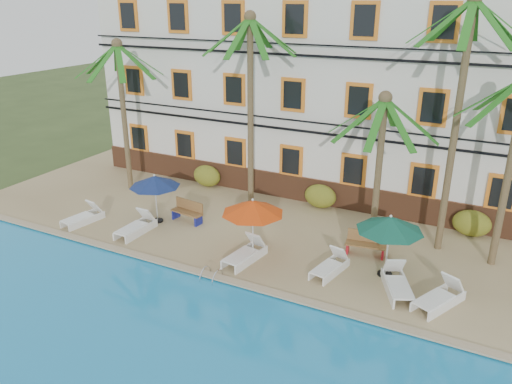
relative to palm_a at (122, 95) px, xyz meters
The scene contains 23 objects.
ground 11.49m from the palm_a, 26.23° to the right, with size 100.00×100.00×0.00m, color #384C23.
pool_deck 10.49m from the palm_a, ahead, with size 30.00×12.00×0.25m, color tan.
pool_coping 11.77m from the palm_a, 30.52° to the right, with size 30.00×0.35×0.06m, color tan.
hotel_building 10.76m from the palm_a, 30.17° to the left, with size 25.40×6.44×10.22m.
palm_a is the anchor object (origin of this frame).
palm_b 6.65m from the palm_a, ahead, with size 4.04×4.04×8.59m.
palm_c 12.51m from the palm_a, ahead, with size 4.04×4.04×5.97m.
palm_d 14.96m from the palm_a, ahead, with size 4.04×4.04×9.31m.
shrub_left 5.70m from the palm_a, 31.41° to the left, with size 1.50×0.90×1.10m, color #245117.
shrub_mid 10.52m from the palm_a, 12.08° to the left, with size 1.50×0.90×1.10m, color #245117.
shrub_right 16.58m from the palm_a, ahead, with size 1.50×0.90×1.10m, color #245117.
umbrella_blue 5.39m from the palm_a, 35.45° to the right, with size 2.16×2.16×2.16m.
umbrella_red 9.87m from the palm_a, 21.73° to the right, with size 2.32×2.32×2.32m.
umbrella_green 14.09m from the palm_a, 11.04° to the right, with size 2.30×2.30×2.30m.
lounger_a 6.17m from the palm_a, 77.22° to the right, with size 0.95×1.92×0.87m.
lounger_b 6.96m from the palm_a, 47.32° to the right, with size 0.74×1.97×0.92m.
lounger_c 10.56m from the palm_a, 24.39° to the right, with size 1.00×2.06×0.93m.
lounger_d 13.05m from the palm_a, 15.91° to the right, with size 0.99×1.88×0.84m.
lounger_e 15.24m from the palm_a, 13.93° to the right, with size 1.48×2.12×0.95m.
lounger_f 16.56m from the palm_a, 13.46° to the right, with size 1.49×2.08×0.93m.
bench_left 6.77m from the palm_a, 22.28° to the right, with size 1.55×0.68×0.93m.
bench_right 13.32m from the palm_a, ahead, with size 1.55×0.70×0.93m.
pool_ladder 11.03m from the palm_a, 34.05° to the right, with size 0.54×0.74×0.74m.
Camera 1 is at (7.14, -13.65, 9.33)m, focal length 35.00 mm.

